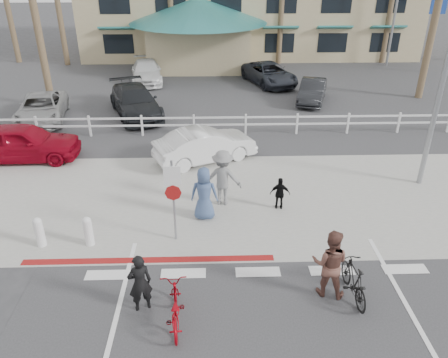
{
  "coord_description": "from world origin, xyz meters",
  "views": [
    {
      "loc": [
        -1.19,
        -8.58,
        7.67
      ],
      "look_at": [
        -0.83,
        3.17,
        1.5
      ],
      "focal_mm": 35.0,
      "sensor_mm": 36.0,
      "label": 1
    }
  ],
  "objects_px": {
    "bike_black": "(354,280)",
    "car_white_sedan": "(205,145)",
    "bike_red": "(174,307)",
    "car_red_compact": "(23,142)",
    "sign_post": "(174,197)"
  },
  "relations": [
    {
      "from": "bike_black",
      "to": "car_red_compact",
      "type": "distance_m",
      "value": 13.94
    },
    {
      "from": "sign_post",
      "to": "bike_red",
      "type": "bearing_deg",
      "value": -86.44
    },
    {
      "from": "sign_post",
      "to": "car_white_sedan",
      "type": "distance_m",
      "value": 5.62
    },
    {
      "from": "bike_red",
      "to": "bike_black",
      "type": "bearing_deg",
      "value": -175.18
    },
    {
      "from": "car_white_sedan",
      "to": "bike_black",
      "type": "bearing_deg",
      "value": 179.71
    },
    {
      "from": "car_white_sedan",
      "to": "car_red_compact",
      "type": "xyz_separation_m",
      "value": [
        -7.41,
        0.35,
        0.08
      ]
    },
    {
      "from": "bike_red",
      "to": "car_red_compact",
      "type": "distance_m",
      "value": 11.38
    },
    {
      "from": "sign_post",
      "to": "car_red_compact",
      "type": "xyz_separation_m",
      "value": [
        -6.57,
        5.84,
        -0.69
      ]
    },
    {
      "from": "bike_black",
      "to": "car_white_sedan",
      "type": "relative_size",
      "value": 0.4
    },
    {
      "from": "sign_post",
      "to": "bike_black",
      "type": "distance_m",
      "value": 5.31
    },
    {
      "from": "sign_post",
      "to": "car_white_sedan",
      "type": "bearing_deg",
      "value": 81.25
    },
    {
      "from": "bike_red",
      "to": "car_red_compact",
      "type": "relative_size",
      "value": 0.39
    },
    {
      "from": "car_white_sedan",
      "to": "car_red_compact",
      "type": "bearing_deg",
      "value": 62.34
    },
    {
      "from": "sign_post",
      "to": "bike_red",
      "type": "distance_m",
      "value": 3.44
    },
    {
      "from": "bike_black",
      "to": "car_white_sedan",
      "type": "distance_m",
      "value": 8.87
    }
  ]
}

